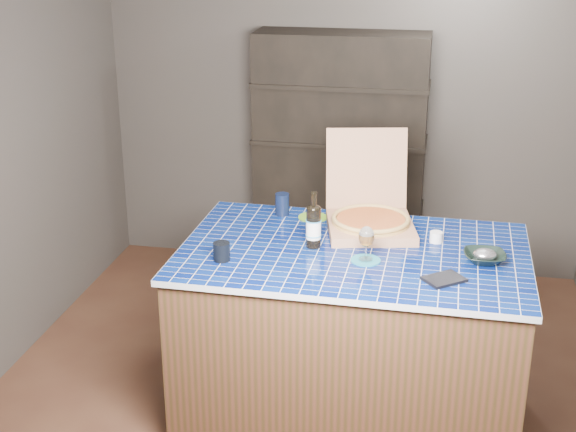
% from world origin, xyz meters
% --- Properties ---
extents(room, '(3.50, 3.50, 3.50)m').
position_xyz_m(room, '(0.00, 0.00, 1.25)').
color(room, brown).
rests_on(room, ground).
extents(shelving_unit, '(1.20, 0.41, 1.80)m').
position_xyz_m(shelving_unit, '(0.00, 1.53, 0.90)').
color(shelving_unit, black).
rests_on(shelving_unit, floor).
extents(kitchen_island, '(1.77, 1.14, 0.96)m').
position_xyz_m(kitchen_island, '(0.30, -0.24, 0.48)').
color(kitchen_island, '#4E2B1E').
rests_on(kitchen_island, floor).
extents(pizza_box, '(0.55, 0.63, 0.49)m').
position_xyz_m(pizza_box, '(0.35, 0.06, 1.03)').
color(pizza_box, tan).
rests_on(pizza_box, kitchen_island).
extents(mead_bottle, '(0.08, 0.08, 0.30)m').
position_xyz_m(mead_bottle, '(0.09, -0.24, 1.08)').
color(mead_bottle, black).
rests_on(mead_bottle, kitchen_island).
extents(teal_trivet, '(0.15, 0.15, 0.01)m').
position_xyz_m(teal_trivet, '(0.37, -0.36, 0.96)').
color(teal_trivet, teal).
rests_on(teal_trivet, kitchen_island).
extents(wine_glass, '(0.08, 0.08, 0.18)m').
position_xyz_m(wine_glass, '(0.37, -0.36, 1.09)').
color(wine_glass, white).
rests_on(wine_glass, teal_trivet).
extents(tumbler, '(0.08, 0.08, 0.09)m').
position_xyz_m(tumbler, '(-0.32, -0.49, 1.01)').
color(tumbler, black).
rests_on(tumbler, kitchen_island).
extents(dvd_case, '(0.22, 0.21, 0.01)m').
position_xyz_m(dvd_case, '(0.75, -0.52, 0.97)').
color(dvd_case, black).
rests_on(dvd_case, kitchen_island).
extents(bowl, '(0.22, 0.22, 0.05)m').
position_xyz_m(bowl, '(0.95, -0.27, 0.99)').
color(bowl, black).
rests_on(bowl, kitchen_island).
extents(foil_contents, '(0.12, 0.10, 0.05)m').
position_xyz_m(foil_contents, '(0.95, -0.27, 1.00)').
color(foil_contents, silver).
rests_on(foil_contents, bowl).
extents(white_jar, '(0.07, 0.07, 0.06)m').
position_xyz_m(white_jar, '(0.71, -0.05, 0.99)').
color(white_jar, white).
rests_on(white_jar, kitchen_island).
extents(navy_cup, '(0.08, 0.08, 0.12)m').
position_xyz_m(navy_cup, '(-0.15, 0.19, 1.02)').
color(navy_cup, black).
rests_on(navy_cup, kitchen_island).
extents(green_trivet, '(0.16, 0.16, 0.01)m').
position_xyz_m(green_trivet, '(0.02, 0.18, 0.96)').
color(green_trivet, '#64A122').
rests_on(green_trivet, kitchen_island).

